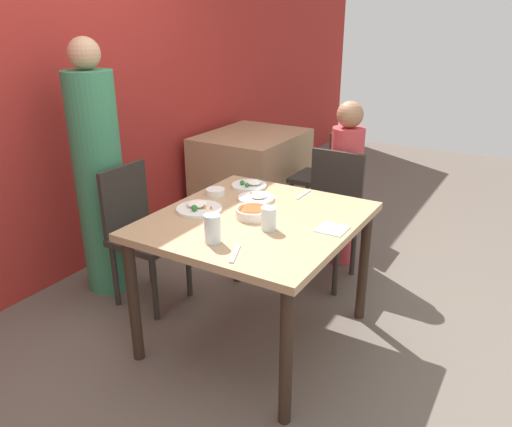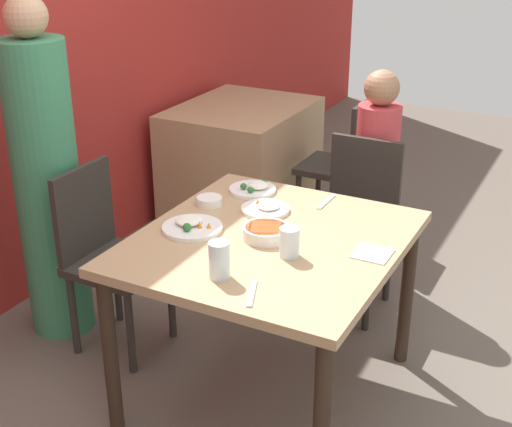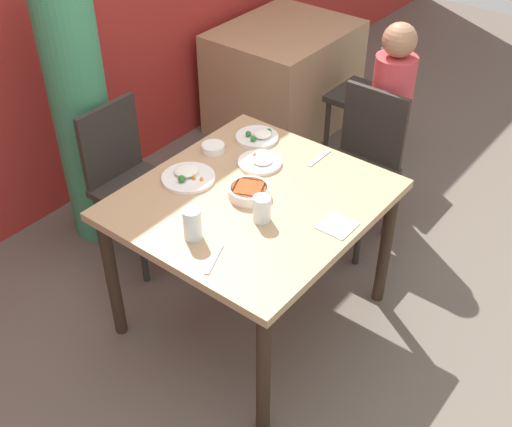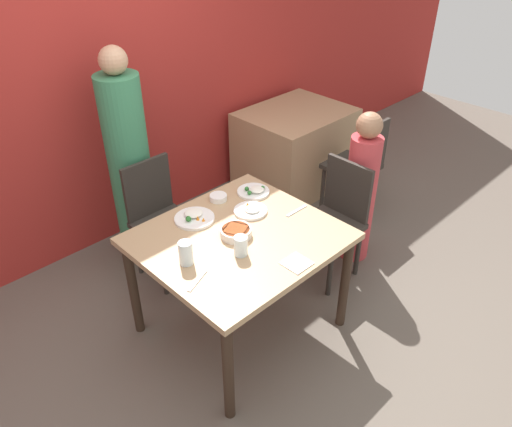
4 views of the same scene
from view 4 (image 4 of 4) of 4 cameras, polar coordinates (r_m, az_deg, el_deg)
name	(u,v)px [view 4 (image 4 of 4)]	position (r m, az deg, el deg)	size (l,w,h in m)	color
ground_plane	(241,326)	(3.45, -1.75, -12.70)	(10.00, 10.00, 0.00)	#60564C
wall_back	(89,76)	(3.87, -18.55, 14.67)	(10.00, 0.06, 2.70)	#A82823
dining_table	(239,248)	(3.01, -1.96, -3.93)	(1.12, 1.02, 0.75)	tan
chair_adult_spot	(160,216)	(3.67, -10.93, -0.29)	(0.40, 0.40, 0.89)	#2D2823
chair_child_spot	(335,217)	(3.64, 9.06, -0.40)	(0.40, 0.40, 0.89)	#2D2823
person_adult	(130,167)	(3.78, -14.22, 5.18)	(0.31, 0.31, 1.64)	#387F56
person_child	(360,192)	(3.80, 11.85, 2.37)	(0.23, 0.23, 1.20)	#C63D42
bowl_curry	(236,232)	(2.94, -2.32, -2.10)	(0.19, 0.19, 0.05)	silver
plate_rice_adult	(251,210)	(3.16, -0.61, 0.35)	(0.21, 0.21, 0.04)	white
plate_rice_child	(194,217)	(3.11, -7.08, -0.42)	(0.25, 0.25, 0.05)	white
plate_noodles	(254,191)	(3.35, -0.22, 2.58)	(0.22, 0.22, 0.05)	white
bowl_rice_small	(218,197)	(3.29, -4.33, 1.86)	(0.11, 0.11, 0.04)	white
glass_water_tall	(186,253)	(2.74, -8.04, -4.48)	(0.08, 0.08, 0.14)	silver
glass_water_short	(241,246)	(2.78, -1.76, -3.70)	(0.08, 0.08, 0.12)	silver
napkin_folded	(297,263)	(2.76, 4.66, -5.67)	(0.14, 0.14, 0.01)	white
fork_steel	(197,281)	(2.66, -6.72, -7.62)	(0.17, 0.09, 0.01)	silver
spoon_steel	(297,211)	(3.18, 4.65, 0.32)	(0.18, 0.02, 0.01)	silver
background_table	(294,149)	(4.83, 4.42, 7.42)	(0.97, 0.79, 0.75)	tan
chair_background	(358,164)	(4.39, 11.62, 5.59)	(0.40, 0.40, 0.89)	#2D2823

